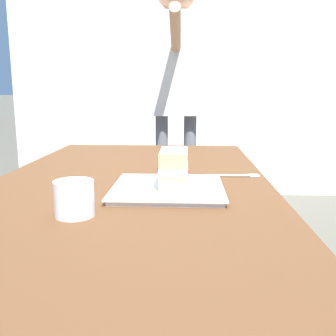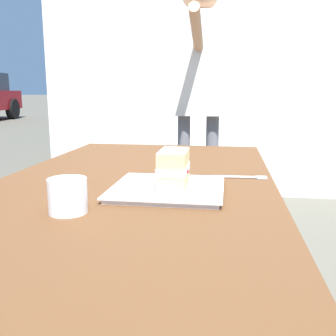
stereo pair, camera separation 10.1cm
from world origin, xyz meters
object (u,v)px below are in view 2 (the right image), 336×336
Objects in this scene: cake_slice at (173,169)px; dessert_plate at (168,189)px; patio_table at (130,213)px; dessert_fork at (243,177)px; coffee_cup at (68,195)px; diner_person at (199,70)px.

dessert_plate is at bearing -108.58° from cake_slice.
patio_table is at bearing -114.69° from cake_slice.
dessert_plate is 0.28m from dessert_fork.
dessert_fork is at bearing 133.44° from dessert_plate.
patio_table is at bearing 165.49° from coffee_cup.
dessert_plate is 1.34m from diner_person.
diner_person reaches higher than dessert_fork.
diner_person reaches higher than patio_table.
patio_table is 0.21m from cake_slice.
dessert_plate is at bearing 137.89° from coffee_cup.
dessert_fork is 2.01× the size of coffee_cup.
dessert_plate is at bearing -46.56° from dessert_fork.
dessert_plate is at bearing 0.77° from diner_person.
coffee_cup is (0.27, -0.07, 0.12)m from patio_table.
dessert_fork is 0.11× the size of diner_person.
patio_table is 0.30m from coffee_cup.
coffee_cup reaches higher than patio_table.
patio_table is 5.65× the size of dessert_plate.
cake_slice reaches higher than dessert_plate.
diner_person reaches higher than dessert_plate.
dessert_fork is at bearing 11.28° from diner_person.
cake_slice is 0.74× the size of dessert_fork.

